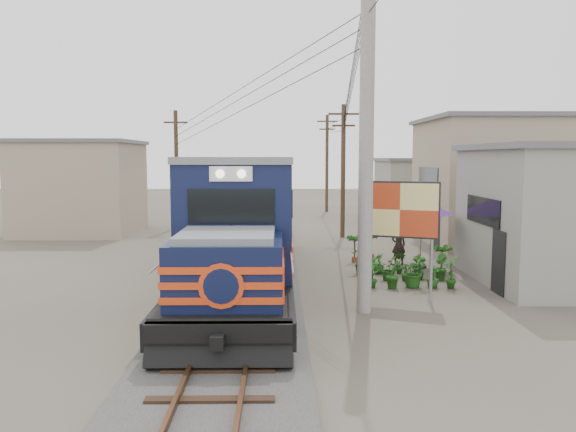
{
  "coord_description": "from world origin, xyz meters",
  "views": [
    {
      "loc": [
        1.2,
        -15.6,
        4.26
      ],
      "look_at": [
        1.46,
        3.96,
        2.2
      ],
      "focal_mm": 35.0,
      "sensor_mm": 36.0,
      "label": 1
    }
  ],
  "objects_px": {
    "billboard": "(400,213)",
    "market_umbrella": "(422,206)",
    "locomotive": "(245,231)",
    "vendor": "(399,245)"
  },
  "relations": [
    {
      "from": "billboard",
      "to": "vendor",
      "type": "xyz_separation_m",
      "value": [
        1.15,
        5.45,
        -1.83
      ]
    },
    {
      "from": "billboard",
      "to": "market_umbrella",
      "type": "height_order",
      "value": "billboard"
    },
    {
      "from": "locomotive",
      "to": "billboard",
      "type": "bearing_deg",
      "value": -26.52
    },
    {
      "from": "billboard",
      "to": "market_umbrella",
      "type": "relative_size",
      "value": 1.09
    },
    {
      "from": "locomotive",
      "to": "vendor",
      "type": "xyz_separation_m",
      "value": [
        5.87,
        3.1,
        -1.0
      ]
    },
    {
      "from": "market_umbrella",
      "to": "vendor",
      "type": "height_order",
      "value": "market_umbrella"
    },
    {
      "from": "market_umbrella",
      "to": "locomotive",
      "type": "bearing_deg",
      "value": -159.07
    },
    {
      "from": "market_umbrella",
      "to": "vendor",
      "type": "bearing_deg",
      "value": 141.45
    },
    {
      "from": "locomotive",
      "to": "market_umbrella",
      "type": "xyz_separation_m",
      "value": [
        6.59,
        2.52,
        0.6
      ]
    },
    {
      "from": "locomotive",
      "to": "vendor",
      "type": "bearing_deg",
      "value": 27.84
    }
  ]
}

